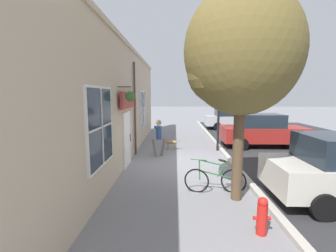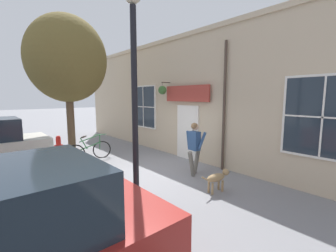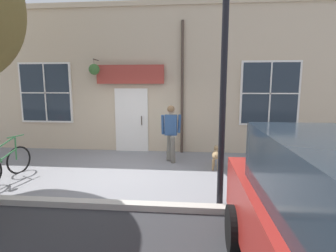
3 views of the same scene
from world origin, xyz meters
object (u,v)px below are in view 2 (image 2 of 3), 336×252
object	(u,v)px
fire_hydrant	(59,144)
pedestrian_walking	(194,144)
street_tree_by_curb	(70,62)
leaning_bicycle	(89,150)
dog_on_leash	(218,178)
street_lamp	(134,71)

from	to	relation	value
fire_hydrant	pedestrian_walking	bearing A→B (deg)	113.22
pedestrian_walking	street_tree_by_curb	world-z (taller)	street_tree_by_curb
street_tree_by_curb	leaning_bicycle	size ratio (longest dim) A/B	3.09
dog_on_leash	fire_hydrant	xyz separation A→B (m)	(1.95, -6.94, 0.02)
pedestrian_walking	leaning_bicycle	world-z (taller)	pedestrian_walking
pedestrian_walking	fire_hydrant	bearing A→B (deg)	-66.78
dog_on_leash	street_lamp	xyz separation A→B (m)	(2.36, -0.14, 2.51)
pedestrian_walking	fire_hydrant	size ratio (longest dim) A/B	2.14
dog_on_leash	leaning_bicycle	bearing A→B (deg)	-74.77
leaning_bicycle	pedestrian_walking	bearing A→B (deg)	116.26
street_tree_by_curb	street_lamp	distance (m)	5.37
pedestrian_walking	fire_hydrant	world-z (taller)	pedestrian_walking
dog_on_leash	fire_hydrant	world-z (taller)	fire_hydrant
pedestrian_walking	street_lamp	world-z (taller)	street_lamp
street_tree_by_curb	street_lamp	world-z (taller)	street_tree_by_curb
dog_on_leash	fire_hydrant	distance (m)	7.21
leaning_bicycle	street_tree_by_curb	bearing A→B (deg)	-44.41
pedestrian_walking	street_lamp	xyz separation A→B (m)	(2.84, 1.12, 1.90)
pedestrian_walking	dog_on_leash	bearing A→B (deg)	68.84
leaning_bicycle	dog_on_leash	bearing A→B (deg)	105.23
pedestrian_walking	street_tree_by_curb	distance (m)	5.47
dog_on_leash	street_tree_by_curb	bearing A→B (deg)	-71.82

